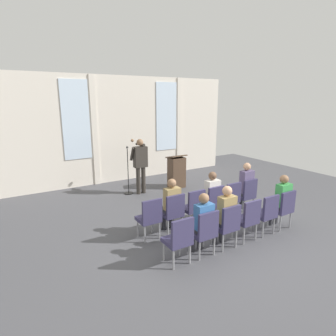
# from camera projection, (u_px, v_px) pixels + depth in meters

# --- Properties ---
(ground_plane) EXTENTS (14.30, 14.30, 0.00)m
(ground_plane) POSITION_uv_depth(u_px,v_px,m) (225.00, 237.00, 6.33)
(ground_plane) COLOR #4C4C51
(rear_partition) EXTENTS (8.76, 0.14, 3.80)m
(rear_partition) POSITION_uv_depth(u_px,v_px,m) (125.00, 129.00, 10.44)
(rear_partition) COLOR silver
(rear_partition) RESTS_ON ground
(speaker) EXTENTS (0.50, 0.69, 1.78)m
(speaker) POSITION_uv_depth(u_px,v_px,m) (140.00, 162.00, 9.01)
(speaker) COLOR #332D28
(speaker) RESTS_ON ground
(mic_stand) EXTENTS (0.28, 0.28, 1.55)m
(mic_stand) POSITION_uv_depth(u_px,v_px,m) (128.00, 184.00, 9.13)
(mic_stand) COLOR black
(mic_stand) RESTS_ON ground
(lectern) EXTENTS (0.60, 0.48, 1.16)m
(lectern) POSITION_uv_depth(u_px,v_px,m) (177.00, 172.00, 9.76)
(lectern) COLOR #4C3828
(lectern) RESTS_ON ground
(chair_r0_c0) EXTENTS (0.46, 0.44, 0.94)m
(chair_r0_c0) POSITION_uv_depth(u_px,v_px,m) (150.00, 216.00, 6.11)
(chair_r0_c0) COLOR #99999E
(chair_r0_c0) RESTS_ON ground
(chair_r0_c1) EXTENTS (0.46, 0.44, 0.94)m
(chair_r0_c1) POSITION_uv_depth(u_px,v_px,m) (173.00, 211.00, 6.41)
(chair_r0_c1) COLOR #99999E
(chair_r0_c1) RESTS_ON ground
(audience_r0_c1) EXTENTS (0.36, 0.39, 1.28)m
(audience_r0_c1) POSITION_uv_depth(u_px,v_px,m) (171.00, 202.00, 6.43)
(audience_r0_c1) COLOR #2D2D33
(audience_r0_c1) RESTS_ON ground
(chair_r0_c2) EXTENTS (0.46, 0.44, 0.94)m
(chair_r0_c2) POSITION_uv_depth(u_px,v_px,m) (194.00, 206.00, 6.70)
(chair_r0_c2) COLOR #99999E
(chair_r0_c2) RESTS_ON ground
(chair_r0_c3) EXTENTS (0.46, 0.44, 0.94)m
(chair_r0_c3) POSITION_uv_depth(u_px,v_px,m) (213.00, 201.00, 7.00)
(chair_r0_c3) COLOR #99999E
(chair_r0_c3) RESTS_ON ground
(audience_r0_c3) EXTENTS (0.36, 0.39, 1.28)m
(audience_r0_c3) POSITION_uv_depth(u_px,v_px,m) (211.00, 194.00, 7.02)
(audience_r0_c3) COLOR #2D2D33
(audience_r0_c3) RESTS_ON ground
(chair_r0_c4) EXTENTS (0.46, 0.44, 0.94)m
(chair_r0_c4) POSITION_uv_depth(u_px,v_px,m) (230.00, 197.00, 7.29)
(chair_r0_c4) COLOR #99999E
(chair_r0_c4) RESTS_ON ground
(chair_r0_c5) EXTENTS (0.46, 0.44, 0.94)m
(chair_r0_c5) POSITION_uv_depth(u_px,v_px,m) (247.00, 193.00, 7.59)
(chair_r0_c5) COLOR #99999E
(chair_r0_c5) RESTS_ON ground
(audience_r0_c5) EXTENTS (0.36, 0.39, 1.36)m
(audience_r0_c5) POSITION_uv_depth(u_px,v_px,m) (245.00, 185.00, 7.60)
(audience_r0_c5) COLOR #2D2D33
(audience_r0_c5) RESTS_ON ground
(chair_r1_c0) EXTENTS (0.46, 0.44, 0.94)m
(chair_r1_c0) POSITION_uv_depth(u_px,v_px,m) (179.00, 238.00, 5.16)
(chair_r1_c0) COLOR #99999E
(chair_r1_c0) RESTS_ON ground
(chair_r1_c1) EXTENTS (0.46, 0.44, 0.94)m
(chair_r1_c1) POSITION_uv_depth(u_px,v_px,m) (204.00, 230.00, 5.46)
(chair_r1_c1) COLOR #99999E
(chair_r1_c1) RESTS_ON ground
(audience_r1_c1) EXTENTS (0.36, 0.39, 1.27)m
(audience_r1_c1) POSITION_uv_depth(u_px,v_px,m) (202.00, 220.00, 5.49)
(audience_r1_c1) COLOR #2D2D33
(audience_r1_c1) RESTS_ON ground
(chair_r1_c2) EXTENTS (0.46, 0.44, 0.94)m
(chair_r1_c2) POSITION_uv_depth(u_px,v_px,m) (227.00, 224.00, 5.75)
(chair_r1_c2) COLOR #99999E
(chair_r1_c2) RESTS_ON ground
(audience_r1_c2) EXTENTS (0.36, 0.39, 1.32)m
(audience_r1_c2) POSITION_uv_depth(u_px,v_px,m) (225.00, 213.00, 5.77)
(audience_r1_c2) COLOR #2D2D33
(audience_r1_c2) RESTS_ON ground
(chair_r1_c3) EXTENTS (0.46, 0.44, 0.94)m
(chair_r1_c3) POSITION_uv_depth(u_px,v_px,m) (248.00, 217.00, 6.05)
(chair_r1_c3) COLOR #99999E
(chair_r1_c3) RESTS_ON ground
(chair_r1_c4) EXTENTS (0.46, 0.44, 0.94)m
(chair_r1_c4) POSITION_uv_depth(u_px,v_px,m) (266.00, 212.00, 6.34)
(chair_r1_c4) COLOR #99999E
(chair_r1_c4) RESTS_ON ground
(chair_r1_c5) EXTENTS (0.46, 0.44, 0.94)m
(chair_r1_c5) POSITION_uv_depth(u_px,v_px,m) (283.00, 207.00, 6.64)
(chair_r1_c5) COLOR #99999E
(chair_r1_c5) RESTS_ON ground
(audience_r1_c5) EXTENTS (0.36, 0.39, 1.30)m
(audience_r1_c5) POSITION_uv_depth(u_px,v_px,m) (281.00, 198.00, 6.66)
(audience_r1_c5) COLOR #2D2D33
(audience_r1_c5) RESTS_ON ground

